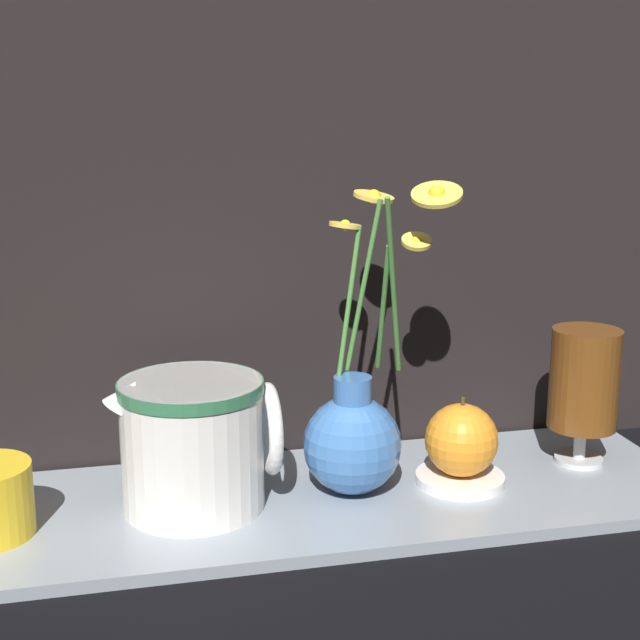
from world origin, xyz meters
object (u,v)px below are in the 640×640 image
object	(u,v)px
ceramic_pitcher	(194,437)
tea_glass	(584,382)
orange_fruit	(461,440)
vase_with_flowers	(354,433)

from	to	relation	value
ceramic_pitcher	tea_glass	world-z (taller)	tea_glass
ceramic_pitcher	orange_fruit	bearing A→B (deg)	-2.15
vase_with_flowers	orange_fruit	xyz separation A→B (m)	(0.11, -0.01, -0.01)
ceramic_pitcher	orange_fruit	size ratio (longest dim) A/B	1.97
vase_with_flowers	ceramic_pitcher	distance (m)	0.16
vase_with_flowers	orange_fruit	distance (m)	0.11
vase_with_flowers	orange_fruit	world-z (taller)	vase_with_flowers
vase_with_flowers	orange_fruit	size ratio (longest dim) A/B	3.76
ceramic_pitcher	tea_glass	xyz separation A→B (m)	(0.42, 0.01, 0.02)
vase_with_flowers	tea_glass	distance (m)	0.27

